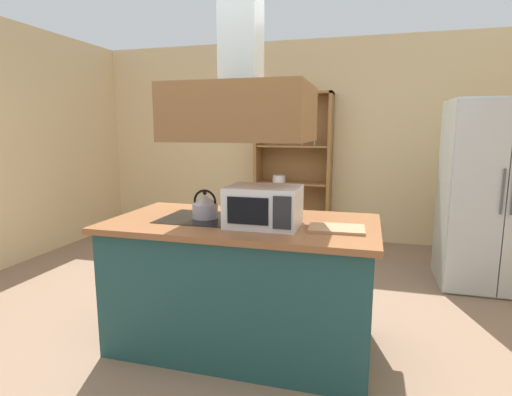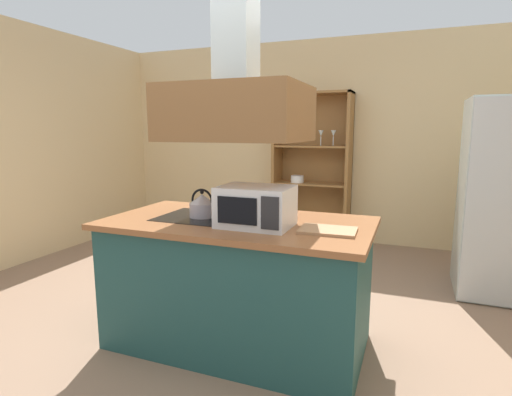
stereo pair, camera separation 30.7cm
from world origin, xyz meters
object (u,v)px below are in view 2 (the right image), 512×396
object	(u,v)px
dish_cabinet	(312,177)
microwave	(256,206)
kettle	(202,205)
cutting_board	(328,230)

from	to	relation	value
dish_cabinet	microwave	distance (m)	2.99
kettle	microwave	xyz separation A→B (m)	(0.45, -0.11, 0.04)
dish_cabinet	kettle	bearing A→B (deg)	-92.18
dish_cabinet	cutting_board	distance (m)	3.06
kettle	microwave	distance (m)	0.47
kettle	cutting_board	world-z (taller)	kettle
kettle	cutting_board	size ratio (longest dim) A/B	0.59
cutting_board	kettle	bearing A→B (deg)	174.37
kettle	microwave	bearing A→B (deg)	-14.11
cutting_board	microwave	size ratio (longest dim) A/B	0.74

